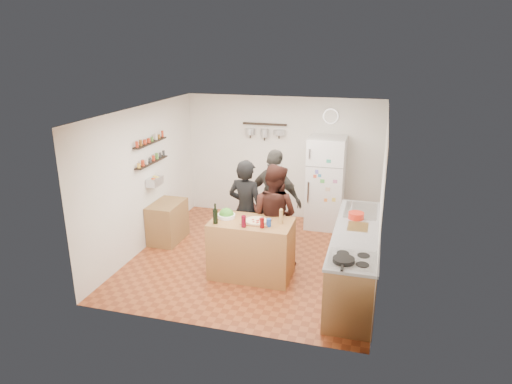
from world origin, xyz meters
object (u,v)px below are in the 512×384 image
(salt_canister, at_px, (269,223))
(person_back, at_px, (275,200))
(skillet, at_px, (344,260))
(salad_bowl, at_px, (226,216))
(red_bowl, at_px, (356,216))
(fridge, at_px, (326,183))
(prep_island, at_px, (252,249))
(pepper_mill, at_px, (281,217))
(counter_run, at_px, (355,260))
(side_table, at_px, (168,222))
(wine_bottle, at_px, (215,216))
(person_left, at_px, (246,210))
(wall_clock, at_px, (331,116))
(person_center, at_px, (274,215))

(salt_canister, xyz_separation_m, person_back, (-0.20, 1.24, -0.08))
(salt_canister, distance_m, skillet, 1.48)
(salad_bowl, bearing_deg, red_bowl, 13.52)
(fridge, bearing_deg, prep_island, -109.42)
(pepper_mill, relative_size, red_bowl, 0.78)
(counter_run, bearing_deg, salad_bowl, 179.96)
(pepper_mill, distance_m, side_table, 2.54)
(fridge, bearing_deg, wine_bottle, -117.34)
(wine_bottle, bearing_deg, side_table, 141.12)
(prep_island, distance_m, person_left, 0.74)
(wall_clock, xyz_separation_m, side_table, (-2.69, -1.80, -1.78))
(wine_bottle, distance_m, wall_clock, 3.38)
(prep_island, xyz_separation_m, counter_run, (1.58, 0.05, -0.01))
(person_left, xyz_separation_m, person_center, (0.49, -0.05, -0.01))
(salt_canister, bearing_deg, person_center, 96.29)
(salt_canister, bearing_deg, wall_clock, 79.32)
(salad_bowl, distance_m, person_left, 0.54)
(skillet, bearing_deg, salad_bowl, 150.73)
(person_center, distance_m, fridge, 1.93)
(person_center, height_order, red_bowl, person_center)
(salt_canister, bearing_deg, skillet, -37.20)
(prep_island, height_order, pepper_mill, pepper_mill)
(person_back, height_order, wall_clock, wall_clock)
(wall_clock, bearing_deg, fridge, -90.00)
(person_left, bearing_deg, fridge, -110.46)
(skillet, bearing_deg, prep_island, 145.55)
(wine_bottle, relative_size, pepper_mill, 1.21)
(wine_bottle, xyz_separation_m, wall_clock, (1.33, 2.90, 1.13))
(person_back, relative_size, counter_run, 0.68)
(person_back, xyz_separation_m, skillet, (1.38, -2.14, 0.05))
(red_bowl, distance_m, fridge, 1.96)
(prep_island, height_order, person_left, person_left)
(person_left, distance_m, red_bowl, 1.79)
(salad_bowl, xyz_separation_m, person_back, (0.52, 1.07, -0.05))
(red_bowl, relative_size, fridge, 0.13)
(person_back, distance_m, red_bowl, 1.55)
(pepper_mill, distance_m, person_center, 0.53)
(fridge, bearing_deg, side_table, -151.34)
(person_left, relative_size, fridge, 0.96)
(salt_canister, distance_m, red_bowl, 1.38)
(person_left, distance_m, skillet, 2.34)
(counter_run, bearing_deg, salt_canister, -172.48)
(red_bowl, bearing_deg, salad_bowl, -166.48)
(wine_bottle, distance_m, fridge, 2.89)
(person_left, bearing_deg, wine_bottle, 83.46)
(counter_run, bearing_deg, wine_bottle, -172.63)
(counter_run, distance_m, red_bowl, 0.70)
(wine_bottle, height_order, fridge, fridge)
(wine_bottle, distance_m, counter_run, 2.17)
(wine_bottle, distance_m, red_bowl, 2.16)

